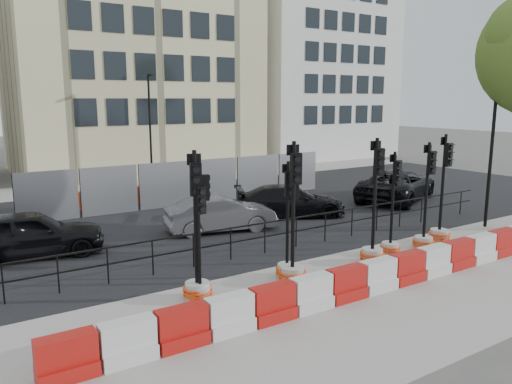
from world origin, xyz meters
TOP-DOWN VIEW (x-y plane):
  - ground at (0.00, 0.00)m, footprint 120.00×120.00m
  - sidewalk_near at (0.00, -3.00)m, footprint 40.00×6.00m
  - road at (0.00, 7.00)m, footprint 40.00×14.00m
  - sidewalk_far at (0.00, 16.00)m, footprint 40.00×4.00m
  - building_cream at (2.00, 21.99)m, footprint 15.00×10.06m
  - building_white at (17.00, 21.99)m, footprint 12.00×9.06m
  - kerb_railing at (0.00, 1.20)m, footprint 18.00×0.04m
  - heras_fencing at (-0.01, 9.80)m, footprint 14.33×1.72m
  - lamp_post_far at (0.50, 14.98)m, footprint 0.12×0.56m
  - lamp_post_near at (7.50, -0.52)m, footprint 0.12×0.56m
  - barrier_row at (0.00, -2.80)m, footprint 16.75×0.50m
  - traffic_signal_a at (-4.49, -1.02)m, footprint 0.59×0.59m
  - traffic_signal_b at (-4.50, -0.91)m, footprint 0.70×0.70m
  - traffic_signal_c at (-1.98, -1.25)m, footprint 0.72×0.72m
  - traffic_signal_d at (-1.84, -0.85)m, footprint 0.61×0.61m
  - traffic_signal_e at (0.92, -1.23)m, footprint 0.71×0.71m
  - traffic_signal_f at (1.97, -0.96)m, footprint 0.62×0.62m
  - traffic_signal_g at (3.29, -1.12)m, footprint 0.67×0.67m
  - traffic_signal_h at (4.38, -0.87)m, footprint 0.70×0.70m
  - car_a at (-7.30, 4.69)m, footprint 2.76×4.67m
  - car_b at (-1.07, 4.24)m, footprint 3.01×4.50m
  - car_c at (2.40, 4.75)m, footprint 5.15×5.79m
  - car_d at (8.50, 4.66)m, footprint 6.32×7.08m

SIDE VIEW (x-z plane):
  - ground at x=0.00m, z-range 0.00..0.00m
  - sidewalk_near at x=0.00m, z-range 0.00..0.02m
  - sidewalk_far at x=0.00m, z-range 0.00..0.02m
  - road at x=0.00m, z-range 0.00..0.03m
  - barrier_row at x=0.00m, z-range -0.03..0.77m
  - traffic_signal_a at x=-4.49m, z-range -0.88..2.11m
  - car_c at x=2.40m, z-range 0.00..1.28m
  - car_b at x=-1.07m, z-range 0.00..1.29m
  - heras_fencing at x=-0.01m, z-range -0.32..1.68m
  - kerb_railing at x=0.00m, z-range 0.19..1.19m
  - traffic_signal_g at x=3.29m, z-range -0.99..2.39m
  - car_a at x=-7.30m, z-range 0.00..1.45m
  - car_d at x=8.50m, z-range 0.00..1.47m
  - traffic_signal_h at x=4.38m, z-range -1.05..2.52m
  - traffic_signal_d at x=-1.84m, z-range -0.82..2.30m
  - traffic_signal_e at x=0.92m, z-range -1.06..2.56m
  - traffic_signal_f at x=1.97m, z-range -0.83..2.33m
  - traffic_signal_c at x=-1.98m, z-range -1.08..2.59m
  - traffic_signal_b at x=-4.50m, z-range -0.93..2.62m
  - lamp_post_far at x=0.50m, z-range 0.22..6.22m
  - lamp_post_near at x=7.50m, z-range 0.22..6.22m
  - building_white at x=17.00m, z-range 0.00..16.00m
  - building_cream at x=2.00m, z-range 0.00..18.00m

